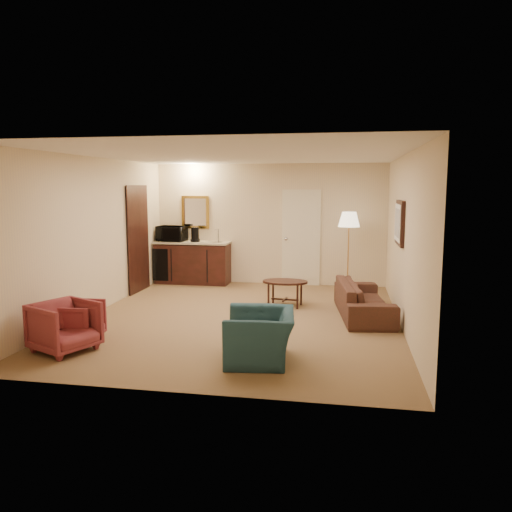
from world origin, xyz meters
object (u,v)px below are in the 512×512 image
at_px(wetbar_cabinet, 193,262).
at_px(sofa, 364,294).
at_px(floor_lamp, 348,252).
at_px(microwave, 172,232).
at_px(coffee_maker, 195,235).
at_px(waste_bin, 221,278).
at_px(coffee_table, 285,293).
at_px(teal_armchair, 260,328).
at_px(rose_chair_far, 77,320).
at_px(rose_chair_near, 65,324).

bearing_deg(wetbar_cabinet, sofa, -31.88).
height_order(floor_lamp, microwave, floor_lamp).
distance_m(wetbar_cabinet, coffee_maker, 0.62).
distance_m(floor_lamp, microwave, 3.85).
bearing_deg(wetbar_cabinet, waste_bin, -6.15).
distance_m(coffee_table, microwave, 3.38).
bearing_deg(coffee_table, waste_bin, 133.17).
relative_size(teal_armchair, floor_lamp, 0.58).
bearing_deg(coffee_table, rose_chair_far, -135.14).
xyz_separation_m(floor_lamp, microwave, (-3.83, 0.33, 0.31)).
relative_size(coffee_table, microwave, 1.33).
bearing_deg(coffee_maker, rose_chair_far, -91.64).
xyz_separation_m(teal_armchair, waste_bin, (-1.63, 4.55, -0.27)).
bearing_deg(microwave, floor_lamp, 0.86).
distance_m(floor_lamp, waste_bin, 2.79).
bearing_deg(floor_lamp, rose_chair_near, -129.29).
xyz_separation_m(rose_chair_near, rose_chair_far, (-0.06, 0.40, -0.05)).
bearing_deg(coffee_maker, waste_bin, -0.52).
relative_size(waste_bin, coffee_maker, 0.89).
xyz_separation_m(wetbar_cabinet, waste_bin, (0.65, -0.07, -0.32)).
height_order(rose_chair_near, rose_chair_far, rose_chair_near).
bearing_deg(rose_chair_far, sofa, -65.76).
bearing_deg(wetbar_cabinet, rose_chair_near, -93.03).
relative_size(rose_chair_near, waste_bin, 2.57).
xyz_separation_m(sofa, rose_chair_near, (-3.85, -2.48, -0.02)).
xyz_separation_m(rose_chair_near, floor_lamp, (3.60, 4.40, 0.45)).
relative_size(teal_armchair, coffee_table, 1.17).
bearing_deg(rose_chair_near, waste_bin, 13.33).
distance_m(teal_armchair, coffee_table, 2.85).
bearing_deg(rose_chair_near, coffee_maker, 20.38).
height_order(rose_chair_far, microwave, microwave).
height_order(sofa, teal_armchair, teal_armchair).
bearing_deg(microwave, teal_armchair, -53.37).
xyz_separation_m(coffee_table, floor_lamp, (1.10, 1.46, 0.58)).
bearing_deg(coffee_table, wetbar_cabinet, 141.72).
bearing_deg(rose_chair_near, coffee_table, -16.05).
bearing_deg(teal_armchair, rose_chair_near, -94.46).
height_order(wetbar_cabinet, teal_armchair, wetbar_cabinet).
distance_m(wetbar_cabinet, teal_armchair, 5.15).
bearing_deg(rose_chair_far, teal_armchair, -100.32).
distance_m(wetbar_cabinet, rose_chair_near, 4.73).
xyz_separation_m(wetbar_cabinet, sofa, (3.60, -2.24, -0.08)).
height_order(rose_chair_far, coffee_table, rose_chair_far).
relative_size(coffee_table, coffee_maker, 2.55).
xyz_separation_m(wetbar_cabinet, coffee_table, (2.25, -1.78, -0.23)).
distance_m(sofa, coffee_table, 1.43).
height_order(teal_armchair, rose_chair_near, teal_armchair).
xyz_separation_m(rose_chair_near, microwave, (-0.23, 4.73, 0.77)).
height_order(rose_chair_near, microwave, microwave).
relative_size(sofa, coffee_table, 2.40).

